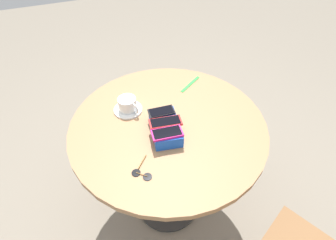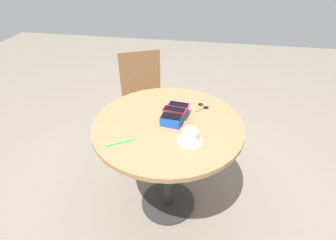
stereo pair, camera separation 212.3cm
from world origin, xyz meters
name	(u,v)px [view 2 (the right image)]	position (x,y,z in m)	size (l,w,h in m)	color
ground_plane	(168,202)	(0.00, 0.00, 0.00)	(8.00, 8.00, 0.00)	gray
round_table	(168,139)	(0.00, 0.00, 0.63)	(0.93, 0.93, 0.76)	#2D2D2D
phone_box	(175,115)	(-0.05, 0.03, 0.79)	(0.23, 0.15, 0.06)	blue
phone_magenta	(179,105)	(-0.11, 0.05, 0.83)	(0.08, 0.14, 0.01)	#D11975
phone_red	(175,110)	(-0.05, 0.03, 0.83)	(0.08, 0.15, 0.01)	red
phone_black	(172,116)	(0.02, 0.02, 0.83)	(0.07, 0.12, 0.01)	black
saucer	(190,141)	(0.16, 0.15, 0.77)	(0.14, 0.14, 0.01)	white
coffee_cup	(190,135)	(0.16, 0.15, 0.80)	(0.12, 0.09, 0.06)	white
lanyard_strap	(120,143)	(0.24, -0.23, 0.76)	(0.17, 0.02, 0.00)	green
sunglasses	(203,106)	(-0.23, 0.20, 0.76)	(0.12, 0.08, 0.01)	black
chair_near_window	(144,99)	(-0.78, -0.36, 0.46)	(0.53, 0.53, 0.88)	brown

